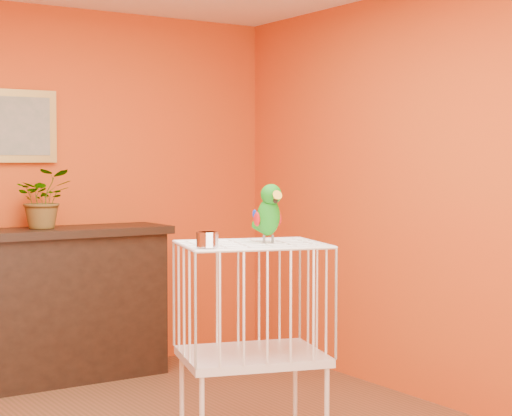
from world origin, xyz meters
TOP-DOWN VIEW (x-y plane):
  - room_shell at (0.00, 0.00)m, footprint 4.50×4.50m
  - console_cabinet at (0.29, 2.00)m, footprint 1.42×0.51m
  - potted_plant at (0.14, 2.05)m, footprint 0.45×0.48m
  - framed_picture at (0.00, 2.22)m, footprint 0.62×0.04m
  - birdcage at (0.54, 0.03)m, footprint 0.83×0.72m
  - feed_cup at (0.22, -0.07)m, footprint 0.11×0.11m
  - parrot at (0.63, 0.02)m, footprint 0.15×0.27m

SIDE VIEW (x-z plane):
  - console_cabinet at x=0.29m, z-range 0.00..1.05m
  - birdcage at x=0.54m, z-range 0.02..1.11m
  - feed_cup at x=0.22m, z-range 1.09..1.17m
  - potted_plant at x=0.14m, z-range 1.05..1.37m
  - parrot at x=0.63m, z-range 1.09..1.39m
  - room_shell at x=0.00m, z-range -0.67..3.83m
  - framed_picture at x=0.00m, z-range 1.50..2.00m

